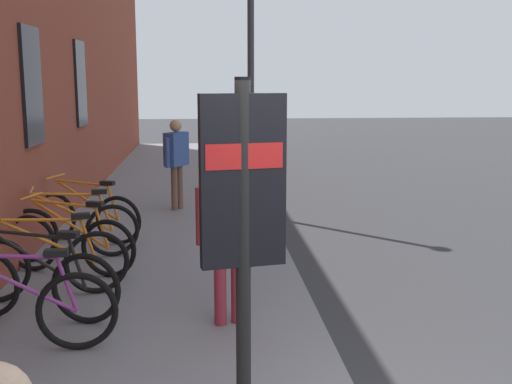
{
  "coord_description": "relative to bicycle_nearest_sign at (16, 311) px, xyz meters",
  "views": [
    {
      "loc": [
        -3.47,
        1.16,
        2.52
      ],
      "look_at": [
        2.42,
        0.67,
        1.45
      ],
      "focal_mm": 44.59,
      "sensor_mm": 36.0,
      "label": 1
    }
  ],
  "objects": [
    {
      "name": "pedestrian_by_facade",
      "position": [
        6.15,
        -1.15,
        0.62
      ],
      "size": [
        0.54,
        0.46,
        1.65
      ],
      "color": "brown",
      "rests_on": "sidewalk_pavement"
    },
    {
      "name": "pedestrian_crossing_street",
      "position": [
        0.54,
        -1.88,
        0.64
      ],
      "size": [
        0.36,
        0.62,
        1.69
      ],
      "color": "maroon",
      "rests_on": "sidewalk_pavement"
    },
    {
      "name": "sidewalk_pavement",
      "position": [
        6.05,
        -1.06,
        -0.45
      ],
      "size": [
        24.0,
        3.5,
        0.12
      ],
      "primitive_type": "cube",
      "color": "slate",
      "rests_on": "ground"
    },
    {
      "name": "transit_info_sign",
      "position": [
        -1.49,
        -1.89,
        1.21
      ],
      "size": [
        0.19,
        0.55,
        2.4
      ],
      "color": "black",
      "rests_on": "sidewalk_pavement"
    },
    {
      "name": "ground",
      "position": [
        4.05,
        -3.81,
        -0.51
      ],
      "size": [
        60.0,
        60.0,
        0.0
      ],
      "primitive_type": "plane",
      "color": "#2D2D30"
    },
    {
      "name": "bicycle_under_window",
      "position": [
        1.43,
        0.06,
        0.0
      ],
      "size": [
        0.56,
        1.74,
        0.97
      ],
      "color": "black",
      "rests_on": "sidewalk_pavement"
    },
    {
      "name": "station_facade",
      "position": [
        7.04,
        0.99,
        3.42
      ],
      "size": [
        22.0,
        0.65,
        7.87
      ],
      "color": "brown",
      "rests_on": "ground"
    },
    {
      "name": "bicycle_end_of_row",
      "position": [
        3.85,
        0.08,
        0.0
      ],
      "size": [
        0.72,
        1.68,
        0.97
      ],
      "color": "black",
      "rests_on": "sidewalk_pavement"
    },
    {
      "name": "bicycle_nearest_sign",
      "position": [
        0.0,
        0.0,
        0.0
      ],
      "size": [
        0.48,
        1.77,
        0.97
      ],
      "color": "black",
      "rests_on": "sidewalk_pavement"
    },
    {
      "name": "bicycle_mid_rack",
      "position": [
        2.29,
        0.0,
        0.0
      ],
      "size": [
        0.68,
        1.7,
        0.97
      ],
      "color": "black",
      "rests_on": "sidewalk_pavement"
    },
    {
      "name": "street_lamp",
      "position": [
        6.09,
        -2.51,
        2.76
      ],
      "size": [
        0.28,
        0.28,
        5.34
      ],
      "color": "#333338",
      "rests_on": "sidewalk_pavement"
    },
    {
      "name": "bicycle_by_door",
      "position": [
        0.76,
        0.02,
        0.0
      ],
      "size": [
        0.58,
        1.74,
        0.97
      ],
      "color": "black",
      "rests_on": "sidewalk_pavement"
    },
    {
      "name": "bicycle_leaning_wall",
      "position": [
        2.96,
        0.1,
        0.0
      ],
      "size": [
        0.5,
        1.75,
        0.97
      ],
      "color": "black",
      "rests_on": "sidewalk_pavement"
    }
  ]
}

